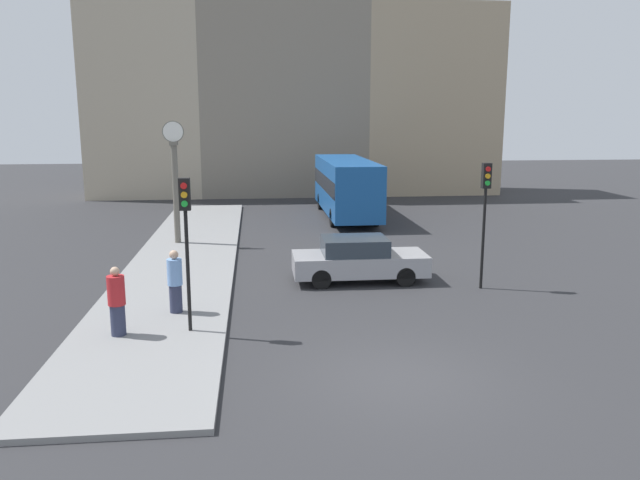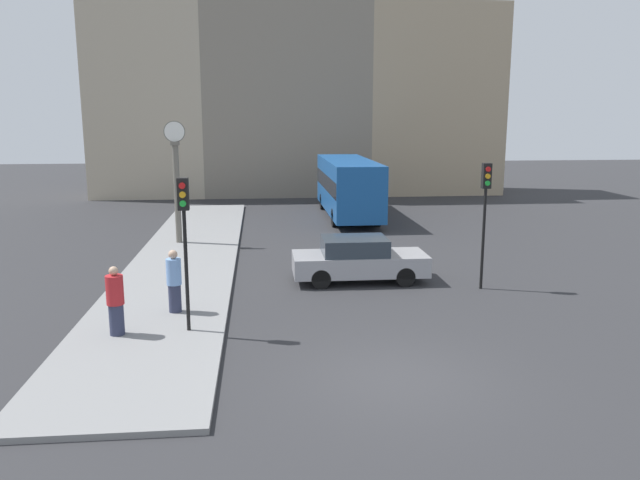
{
  "view_description": "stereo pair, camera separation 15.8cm",
  "coord_description": "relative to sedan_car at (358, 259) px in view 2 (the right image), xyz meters",
  "views": [
    {
      "loc": [
        -2.87,
        -11.74,
        5.29
      ],
      "look_at": [
        -0.81,
        7.92,
        1.32
      ],
      "focal_mm": 35.0,
      "sensor_mm": 36.0,
      "label": 1
    },
    {
      "loc": [
        -2.72,
        -11.76,
        5.29
      ],
      "look_at": [
        -0.81,
        7.92,
        1.32
      ],
      "focal_mm": 35.0,
      "sensor_mm": 36.0,
      "label": 2
    }
  ],
  "objects": [
    {
      "name": "sedan_car",
      "position": [
        0.0,
        0.0,
        0.0
      ],
      "size": [
        4.29,
        1.78,
        1.44
      ],
      "color": "#9E9EA3",
      "rests_on": "ground_plane"
    },
    {
      "name": "pedestrian_red_top",
      "position": [
        -6.58,
        -4.76,
        0.23
      ],
      "size": [
        0.41,
        0.41,
        1.68
      ],
      "color": "#2D334C",
      "rests_on": "sidewalk_corner"
    },
    {
      "name": "building_row",
      "position": [
        -0.77,
        23.29,
        7.26
      ],
      "size": [
        27.03,
        5.0,
        18.98
      ],
      "color": "#B7A88E",
      "rests_on": "ground_plane"
    },
    {
      "name": "ground_plane",
      "position": [
        -0.4,
        -7.61,
        -0.72
      ],
      "size": [
        120.0,
        120.0,
        0.0
      ],
      "primitive_type": "plane",
      "color": "#2D2D30"
    },
    {
      "name": "bus_distant",
      "position": [
        1.48,
        12.88,
        1.0
      ],
      "size": [
        2.37,
        9.32,
        3.01
      ],
      "color": "#195199",
      "rests_on": "ground_plane"
    },
    {
      "name": "street_clock",
      "position": [
        -6.48,
        6.35,
        1.99
      ],
      "size": [
        0.85,
        0.32,
        4.94
      ],
      "color": "#666056",
      "rests_on": "sidewalk_corner"
    },
    {
      "name": "sidewalk_corner",
      "position": [
        -5.91,
        3.75,
        -0.65
      ],
      "size": [
        3.74,
        26.73,
        0.13
      ],
      "primitive_type": "cube",
      "color": "gray",
      "rests_on": "ground_plane"
    },
    {
      "name": "traffic_light_near",
      "position": [
        -4.91,
        -4.61,
        2.08
      ],
      "size": [
        0.26,
        0.24,
        3.73
      ],
      "color": "black",
      "rests_on": "sidewalk_corner"
    },
    {
      "name": "pedestrian_blue_stripe",
      "position": [
        -5.43,
        -3.1,
        0.25
      ],
      "size": [
        0.39,
        0.39,
        1.69
      ],
      "color": "#2D334C",
      "rests_on": "sidewalk_corner"
    },
    {
      "name": "traffic_light_far",
      "position": [
        3.66,
        -1.26,
        2.06
      ],
      "size": [
        0.26,
        0.24,
        3.88
      ],
      "color": "black",
      "rests_on": "ground_plane"
    }
  ]
}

